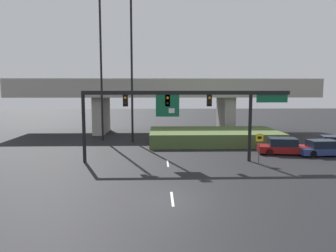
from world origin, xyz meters
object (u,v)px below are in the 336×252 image
highway_light_pole_near (101,60)px  parked_sedan_near_right (284,147)px  signal_gantry (181,104)px  parked_sedan_far_right (336,144)px  parked_sedan_mid_right (323,148)px  speed_limit_sign (259,144)px  highway_light_pole_far (132,60)px

highway_light_pole_near → parked_sedan_near_right: 21.81m
signal_gantry → parked_sedan_near_right: size_ratio=3.41×
parked_sedan_far_right → parked_sedan_mid_right: bearing=-128.2°
signal_gantry → parked_sedan_near_right: signal_gantry is taller
speed_limit_sign → parked_sedan_near_right: (3.43, 3.57, -0.90)m
parked_sedan_near_right → parked_sedan_far_right: size_ratio=1.02×
speed_limit_sign → parked_sedan_far_right: (8.93, 4.62, -0.90)m
highway_light_pole_far → parked_sedan_near_right: 18.27m
highway_light_pole_near → highway_light_pole_far: (3.60, -1.36, -0.15)m
signal_gantry → parked_sedan_far_right: 16.31m
highway_light_pole_far → parked_sedan_far_right: 22.60m
signal_gantry → highway_light_pole_far: bearing=115.5°
parked_sedan_mid_right → parked_sedan_far_right: bearing=36.1°
highway_light_pole_far → parked_sedan_near_right: bearing=-26.2°
highway_light_pole_far → parked_sedan_mid_right: (17.83, -7.98, -8.46)m
highway_light_pole_near → parked_sedan_mid_right: (21.43, -9.34, -8.62)m
parked_sedan_near_right → parked_sedan_far_right: bearing=19.7°
signal_gantry → parked_sedan_mid_right: size_ratio=3.61×
speed_limit_sign → highway_light_pole_near: highway_light_pole_near is taller
speed_limit_sign → highway_light_pole_near: bearing=140.6°
parked_sedan_near_right → parked_sedan_far_right: (5.51, 1.04, 0.00)m
speed_limit_sign → highway_light_pole_far: 17.19m
highway_light_pole_far → highway_light_pole_near: bearing=159.2°
signal_gantry → parked_sedan_far_right: (15.29, 3.91, -4.10)m
speed_limit_sign → parked_sedan_mid_right: 7.31m
parked_sedan_far_right → speed_limit_sign: bearing=-141.0°
highway_light_pole_near → speed_limit_sign: bearing=-39.4°
parked_sedan_far_right → highway_light_pole_near: bearing=174.1°
signal_gantry → speed_limit_sign: size_ratio=6.98×
parked_sedan_mid_right → parked_sedan_far_right: (2.22, 1.87, 0.03)m
signal_gantry → highway_light_pole_far: (-4.77, 10.02, 4.33)m
highway_light_pole_near → parked_sedan_mid_right: highway_light_pole_near is taller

